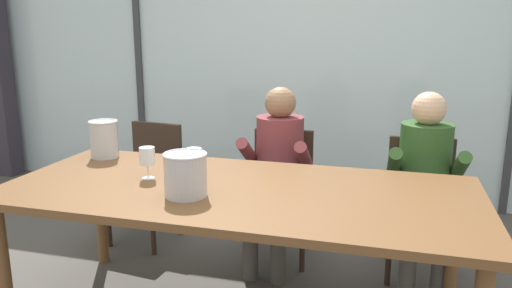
% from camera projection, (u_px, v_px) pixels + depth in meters
% --- Properties ---
extents(ground, '(14.00, 14.00, 0.00)m').
position_uv_depth(ground, '(280.00, 246.00, 3.62)').
color(ground, '#4C4742').
extents(window_glass_panel, '(7.62, 0.03, 2.60)m').
position_uv_depth(window_glass_panel, '(310.00, 59.00, 4.43)').
color(window_glass_panel, silver).
rests_on(window_glass_panel, ground).
extents(window_mullion_left, '(0.06, 0.06, 2.60)m').
position_uv_depth(window_mullion_left, '(139.00, 56.00, 4.86)').
color(window_mullion_left, '#38383D').
rests_on(window_mullion_left, ground).
extents(hillside_vineyard, '(13.62, 2.40, 1.86)m').
position_uv_depth(hillside_vineyard, '(346.00, 70.00, 7.74)').
color(hillside_vineyard, '#386633').
rests_on(hillside_vineyard, ground).
extents(dining_table, '(2.42, 1.07, 0.77)m').
position_uv_depth(dining_table, '(238.00, 200.00, 2.52)').
color(dining_table, brown).
rests_on(dining_table, ground).
extents(chair_near_curtain, '(0.48, 0.48, 0.87)m').
position_uv_depth(chair_near_curtain, '(151.00, 173.00, 3.69)').
color(chair_near_curtain, '#332319').
rests_on(chair_near_curtain, ground).
extents(chair_left_of_center, '(0.47, 0.47, 0.87)m').
position_uv_depth(chair_left_of_center, '(281.00, 183.00, 3.43)').
color(chair_left_of_center, '#332319').
rests_on(chair_left_of_center, ground).
extents(chair_center, '(0.46, 0.46, 0.87)m').
position_uv_depth(chair_center, '(420.00, 196.00, 3.18)').
color(chair_center, '#332319').
rests_on(chair_center, ground).
extents(person_maroon_top, '(0.46, 0.61, 1.19)m').
position_uv_depth(person_maroon_top, '(277.00, 164.00, 3.28)').
color(person_maroon_top, brown).
rests_on(person_maroon_top, ground).
extents(person_olive_shirt, '(0.47, 0.62, 1.19)m').
position_uv_depth(person_olive_shirt, '(425.00, 175.00, 3.03)').
color(person_olive_shirt, '#2D5123').
rests_on(person_olive_shirt, ground).
extents(ice_bucket_primary, '(0.21, 0.21, 0.21)m').
position_uv_depth(ice_bucket_primary, '(185.00, 174.00, 2.35)').
color(ice_bucket_primary, '#B7B7BC').
rests_on(ice_bucket_primary, dining_table).
extents(ice_bucket_secondary, '(0.18, 0.18, 0.24)m').
position_uv_depth(ice_bucket_secondary, '(104.00, 138.00, 3.07)').
color(ice_bucket_secondary, '#B7B7BC').
rests_on(ice_bucket_secondary, dining_table).
extents(wine_glass_by_left_taster, '(0.08, 0.08, 0.17)m').
position_uv_depth(wine_glass_by_left_taster, '(147.00, 157.00, 2.63)').
color(wine_glass_by_left_taster, silver).
rests_on(wine_glass_by_left_taster, dining_table).
extents(wine_glass_near_bucket, '(0.08, 0.08, 0.17)m').
position_uv_depth(wine_glass_near_bucket, '(194.00, 158.00, 2.61)').
color(wine_glass_near_bucket, silver).
rests_on(wine_glass_near_bucket, dining_table).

